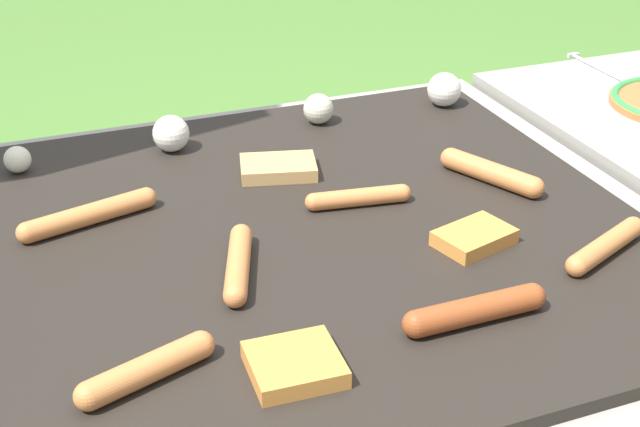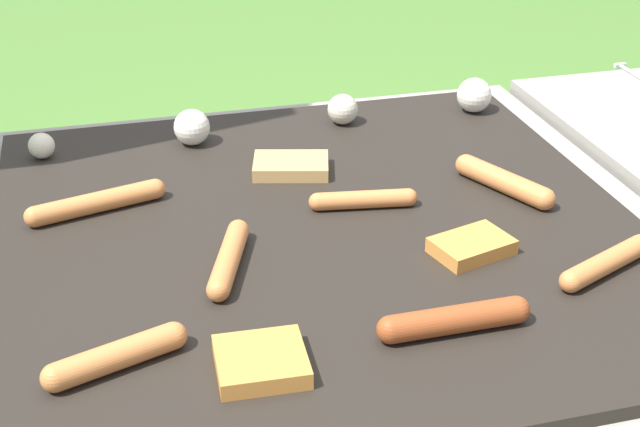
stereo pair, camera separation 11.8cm
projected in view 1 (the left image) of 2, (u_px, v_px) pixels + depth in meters
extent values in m
cube|color=gray|center=(320.00, 346.00, 1.29)|extent=(0.97, 0.97, 0.36)
cube|color=black|center=(320.00, 232.00, 1.20)|extent=(0.85, 0.85, 0.02)
cylinder|color=#93421E|center=(475.00, 310.00, 0.99)|extent=(0.15, 0.03, 0.03)
sphere|color=#93421E|center=(416.00, 324.00, 0.97)|extent=(0.03, 0.03, 0.03)
sphere|color=#93421E|center=(532.00, 297.00, 1.02)|extent=(0.03, 0.03, 0.03)
cylinder|color=#C6753D|center=(238.00, 264.00, 1.08)|extent=(0.07, 0.14, 0.03)
sphere|color=#C6753D|center=(235.00, 296.00, 1.02)|extent=(0.03, 0.03, 0.03)
sphere|color=#C6753D|center=(241.00, 235.00, 1.14)|extent=(0.03, 0.03, 0.03)
cylinder|color=#C6753D|center=(606.00, 246.00, 1.12)|extent=(0.14, 0.08, 0.03)
sphere|color=#C6753D|center=(633.00, 227.00, 1.16)|extent=(0.03, 0.03, 0.03)
sphere|color=#C6753D|center=(576.00, 266.00, 1.08)|extent=(0.03, 0.03, 0.03)
cylinder|color=#C6753D|center=(147.00, 369.00, 0.90)|extent=(0.13, 0.07, 0.03)
sphere|color=#C6753D|center=(89.00, 396.00, 0.87)|extent=(0.03, 0.03, 0.03)
sphere|color=#C6753D|center=(201.00, 345.00, 0.94)|extent=(0.03, 0.03, 0.03)
cylinder|color=#C6753D|center=(358.00, 197.00, 1.24)|extent=(0.13, 0.04, 0.03)
sphere|color=#C6753D|center=(402.00, 193.00, 1.25)|extent=(0.03, 0.03, 0.03)
sphere|color=#C6753D|center=(314.00, 202.00, 1.23)|extent=(0.03, 0.03, 0.03)
cylinder|color=#C6753D|center=(89.00, 215.00, 1.19)|extent=(0.17, 0.07, 0.03)
sphere|color=#C6753D|center=(27.00, 233.00, 1.15)|extent=(0.03, 0.03, 0.03)
sphere|color=#C6753D|center=(146.00, 198.00, 1.23)|extent=(0.03, 0.03, 0.03)
cylinder|color=#C6753D|center=(491.00, 172.00, 1.30)|extent=(0.09, 0.14, 0.03)
sphere|color=#C6753D|center=(533.00, 188.00, 1.26)|extent=(0.03, 0.03, 0.03)
sphere|color=#C6753D|center=(451.00, 158.00, 1.35)|extent=(0.03, 0.03, 0.03)
cube|color=#D18438|center=(295.00, 365.00, 0.92)|extent=(0.10, 0.09, 0.02)
cube|color=tan|center=(280.00, 167.00, 1.33)|extent=(0.13, 0.10, 0.02)
cube|color=#D18438|center=(474.00, 237.00, 1.15)|extent=(0.11, 0.09, 0.02)
sphere|color=beige|center=(17.00, 159.00, 1.33)|extent=(0.04, 0.04, 0.04)
sphere|color=silver|center=(171.00, 133.00, 1.40)|extent=(0.06, 0.06, 0.06)
sphere|color=beige|center=(318.00, 109.00, 1.50)|extent=(0.05, 0.05, 0.05)
sphere|color=silver|center=(444.00, 89.00, 1.56)|extent=(0.06, 0.06, 0.06)
cylinder|color=silver|center=(603.00, 70.00, 1.73)|extent=(0.01, 0.20, 0.01)
cube|color=silver|center=(573.00, 55.00, 1.81)|extent=(0.02, 0.01, 0.01)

